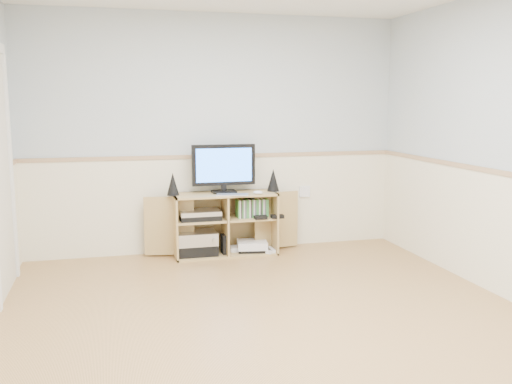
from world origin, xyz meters
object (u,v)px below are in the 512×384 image
game_consoles (251,246)px  media_cabinet (224,222)px  monitor (224,167)px  keyboard (232,195)px

game_consoles → media_cabinet: bearing=167.2°
monitor → game_consoles: (0.28, -0.06, -0.86)m
media_cabinet → game_consoles: (0.28, -0.06, -0.26)m
keyboard → media_cabinet: bearing=119.5°
media_cabinet → game_consoles: media_cabinet is taller
keyboard → game_consoles: size_ratio=0.71×
keyboard → game_consoles: bearing=44.1°
monitor → keyboard: 0.33m
monitor → game_consoles: bearing=-12.4°
game_consoles → keyboard: bearing=-150.4°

